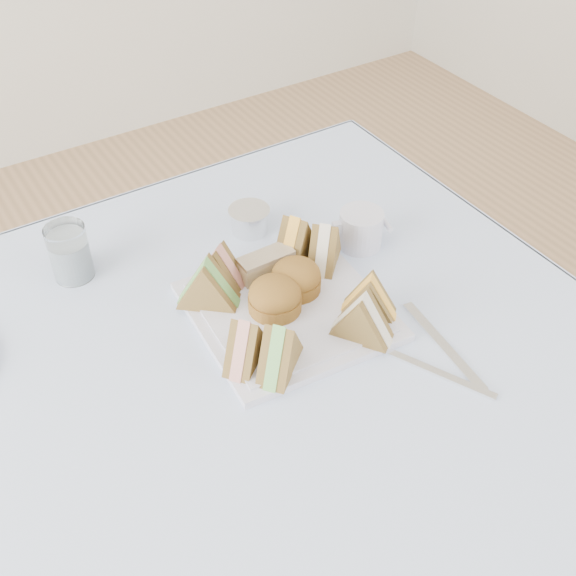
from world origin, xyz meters
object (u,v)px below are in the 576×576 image
serving_plate (288,311)px  water_glass (70,252)px  table (269,538)px  creamer_jug (361,229)px

serving_plate → water_glass: bearing=137.2°
water_glass → table: bearing=-69.7°
water_glass → creamer_jug: water_glass is taller
table → creamer_jug: size_ratio=13.03×
serving_plate → table: bearing=-130.7°
serving_plate → water_glass: water_glass is taller
creamer_jug → table: bearing=-133.5°
serving_plate → creamer_jug: size_ratio=3.73×
serving_plate → water_glass: (-0.23, 0.25, 0.04)m
serving_plate → creamer_jug: bearing=26.7°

